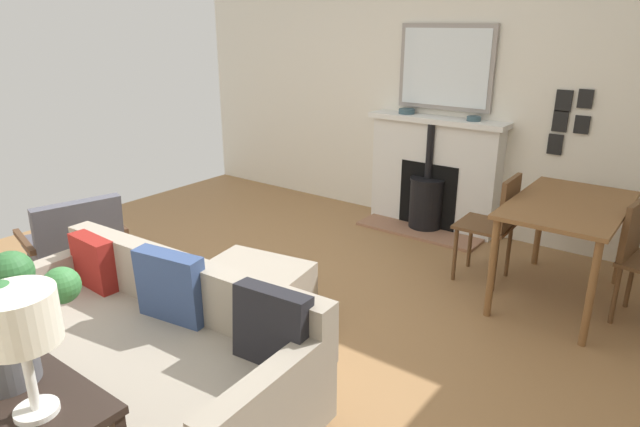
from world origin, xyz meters
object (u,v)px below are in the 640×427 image
Objects in this scene: mantel_bowl_far at (474,118)px; mantel_bowl_near at (407,111)px; dining_chair_near_fireplace at (496,220)px; table_lamp_far_end at (19,323)px; dining_table at (567,216)px; sofa at (145,349)px; armchair_accent at (75,238)px; ottoman at (250,291)px; fireplace at (432,179)px.

mantel_bowl_near is at bearing -90.00° from mantel_bowl_far.
mantel_bowl_near is 1.65m from dining_chair_near_fireplace.
table_lamp_far_end is 3.48m from dining_table.
sofa is (3.41, -0.35, -0.79)m from mantel_bowl_far.
dining_table is at bearing 89.84° from dining_chair_near_fireplace.
armchair_accent is at bearing -108.13° from sofa.
ottoman is 1.42m from armchair_accent.
mantel_bowl_near is 2.03m from dining_table.
mantel_bowl_far is 0.15× the size of dining_chair_near_fireplace.
fireplace is 0.72m from mantel_bowl_near.
dining_chair_near_fireplace is (0.84, 0.94, 0.02)m from fireplace.
mantel_bowl_near is 4.33m from table_lamp_far_end.
dining_chair_near_fireplace is at bearing 55.91° from mantel_bowl_near.
ottoman is at bearing 4.58° from mantel_bowl_near.
dining_table is (-2.54, 1.44, 0.33)m from sofa.
fireplace reaches higher than sofa.
dining_table is at bearing 51.55° from mantel_bowl_far.
mantel_bowl_near is at bearing -124.09° from dining_chair_near_fireplace.
fireplace reaches higher than dining_chair_near_fireplace.
ottoman is (2.45, -0.13, -0.25)m from fireplace.
sofa is at bearing -29.47° from dining_table.
table_lamp_far_end is at bearing 37.07° from sofa.
table_lamp_far_end is (1.75, 0.76, 0.85)m from ottoman.
mantel_bowl_far reaches higher than ottoman.
ottoman is at bearing -11.22° from mantel_bowl_far.
dining_table is at bearing 150.53° from sofa.
mantel_bowl_near reaches higher than dining_chair_near_fireplace.
fireplace is 3.12× the size of table_lamp_far_end.
table_lamp_far_end reaches higher than mantel_bowl_near.
armchair_accent is (2.92, -1.82, -0.67)m from mantel_bowl_far.
sofa reaches higher than armchair_accent.
fireplace is 1.73× the size of armchair_accent.
ottoman is (2.47, 0.20, -0.89)m from mantel_bowl_near.
dining_table is at bearing 135.53° from ottoman.
dining_table is (0.86, 1.09, -0.47)m from mantel_bowl_far.
fireplace is 8.60× the size of mantel_bowl_near.
ottoman is 1.80× the size of table_lamp_far_end.
dining_table is (-1.61, 1.58, 0.42)m from ottoman.
armchair_accent is 3.57m from dining_table.
mantel_bowl_near is 0.20× the size of armchair_accent.
mantel_bowl_far is 1.46m from dining_table.
mantel_bowl_far is (-0.02, 0.36, 0.63)m from fireplace.
mantel_bowl_near is at bearing 158.76° from armchair_accent.
armchair_accent is (2.92, -1.14, -0.68)m from mantel_bowl_near.
dining_chair_near_fireplace is (0.86, 0.59, -0.61)m from mantel_bowl_far.
dining_table is at bearing 125.30° from armchair_accent.
table_lamp_far_end reaches higher than mantel_bowl_far.
fireplace is at bearing -120.19° from dining_table.
armchair_accent is at bearing -54.70° from dining_table.
sofa is at bearing -5.87° from mantel_bowl_far.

